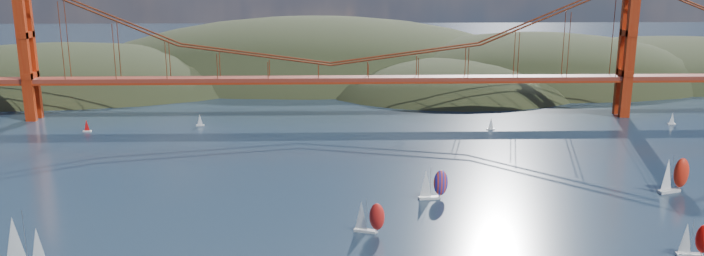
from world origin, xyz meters
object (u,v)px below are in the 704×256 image
(racer_0, at_px, (369,216))
(racer_3, at_px, (674,174))
(sloop_navy, at_px, (22,247))
(racer_1, at_px, (695,239))
(racer_rwb, at_px, (433,184))

(racer_0, height_order, racer_3, racer_3)
(racer_3, bearing_deg, racer_0, 179.45)
(sloop_navy, height_order, racer_1, sloop_navy)
(sloop_navy, xyz_separation_m, racer_3, (158.06, 47.25, -1.13))
(racer_1, height_order, racer_3, racer_3)
(racer_1, relative_size, racer_rwb, 0.94)
(sloop_navy, bearing_deg, racer_1, -2.91)
(sloop_navy, xyz_separation_m, racer_0, (71.85, 20.65, -2.25))
(racer_1, bearing_deg, racer_3, 75.35)
(racer_0, bearing_deg, sloop_navy, -146.85)
(racer_3, bearing_deg, racer_rwb, 165.42)
(racer_0, xyz_separation_m, racer_rwb, (18.54, 22.91, 0.29))
(racer_1, bearing_deg, racer_rwb, 149.63)
(sloop_navy, height_order, racer_0, sloop_navy)
(sloop_navy, bearing_deg, racer_3, 11.61)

